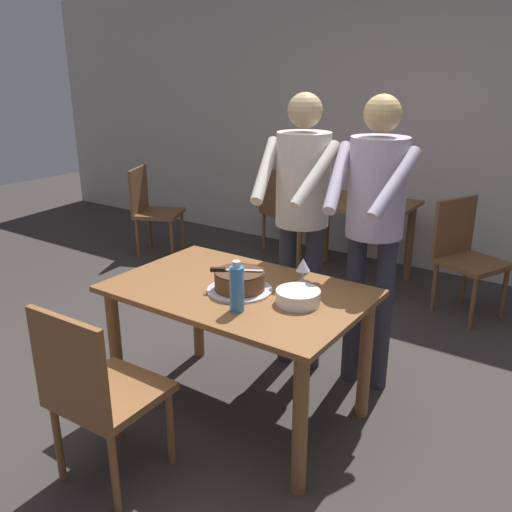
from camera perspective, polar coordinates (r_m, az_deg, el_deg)
ground_plane at (r=3.19m, az=-1.78°, el=-15.97°), size 14.00×14.00×0.00m
back_wall at (r=5.30m, az=17.70°, el=13.00°), size 10.00×0.12×2.70m
main_dining_table at (r=2.88m, az=-1.91°, el=-5.73°), size 1.33×0.85×0.75m
cake_on_platter at (r=2.78m, az=-1.75°, el=-2.76°), size 0.34×0.34×0.11m
cake_knife at (r=2.76m, az=-3.25°, el=-1.47°), size 0.24×0.16×0.02m
plate_stack at (r=2.64m, az=4.48°, el=-4.35°), size 0.22×0.22×0.07m
wine_glass_near at (r=2.86m, az=5.01°, el=-1.02°), size 0.08×0.08×0.14m
water_bottle at (r=2.53m, az=-2.05°, el=-3.43°), size 0.07×0.07×0.25m
person_cutting_cake at (r=3.23m, az=4.87°, el=5.46°), size 0.46×0.57×1.72m
person_standing_beside at (r=3.07m, az=12.46°, el=4.34°), size 0.47×0.56×1.72m
chair_near_side at (r=2.56m, az=-16.52°, el=-13.48°), size 0.45×0.45×0.90m
background_table at (r=4.90m, az=10.46°, el=3.94°), size 1.00×0.70×0.74m
background_chair_0 at (r=4.48m, az=21.30°, el=0.31°), size 0.58×0.58×0.90m
background_chair_2 at (r=5.67m, az=-11.01°, el=5.07°), size 0.59×0.59×0.90m
background_chair_3 at (r=5.58m, az=2.80°, el=5.18°), size 0.57×0.57×0.90m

